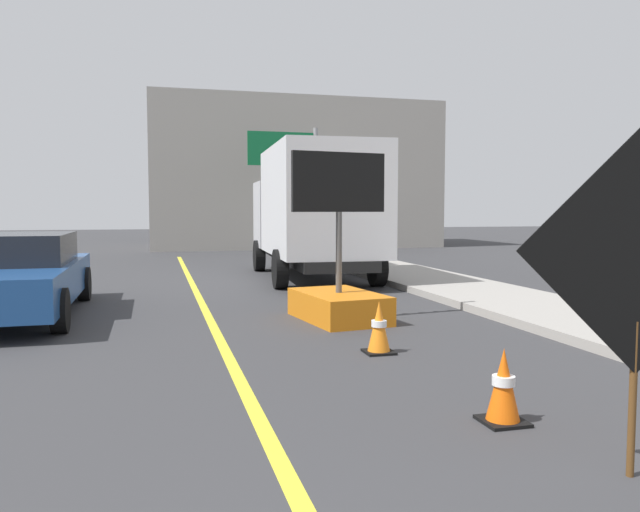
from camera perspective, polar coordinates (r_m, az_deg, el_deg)
name	(u,v)px	position (r m, az deg, el deg)	size (l,w,h in m)	color
lane_center_stripe	(242,385)	(6.52, -7.13, -11.62)	(0.14, 36.00, 0.01)	yellow
roadwork_sign	(638,257)	(4.56, 27.09, -0.12)	(1.60, 0.37, 2.33)	#593819
arrow_board_trailer	(339,291)	(10.08, 1.73, -3.18)	(1.59, 1.94, 2.70)	orange
box_truck	(314,210)	(16.00, -0.55, 4.27)	(2.81, 6.70, 3.30)	black
pickup_car	(14,275)	(11.61, -26.16, -1.55)	(2.11, 5.16, 1.38)	navy
highway_guide_sign	(296,168)	(24.61, -2.18, 8.04)	(2.79, 0.18, 5.00)	gray
far_building_block	(290,177)	(31.48, -2.79, 7.27)	(13.59, 6.93, 6.91)	gray
traffic_cone_near_sign	(503,386)	(5.52, 16.42, -11.37)	(0.36, 0.36, 0.63)	black
traffic_cone_mid_lane	(379,328)	(7.83, 5.41, -6.54)	(0.36, 0.36, 0.65)	black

